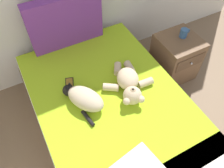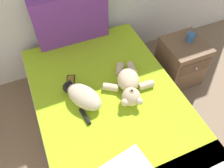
{
  "view_description": "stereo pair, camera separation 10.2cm",
  "coord_description": "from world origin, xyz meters",
  "views": [
    {
      "loc": [
        1.22,
        1.66,
        2.07
      ],
      "look_at": [
        1.78,
        2.73,
        0.56
      ],
      "focal_mm": 35.96,
      "sensor_mm": 36.0,
      "label": 1
    },
    {
      "loc": [
        1.31,
        1.62,
        2.07
      ],
      "look_at": [
        1.78,
        2.73,
        0.56
      ],
      "focal_mm": 35.96,
      "sensor_mm": 36.0,
      "label": 2
    }
  ],
  "objects": [
    {
      "name": "mug",
      "position": [
        2.77,
        2.98,
        0.57
      ],
      "size": [
        0.12,
        0.08,
        0.09
      ],
      "color": "#33598C",
      "rests_on": "nightstand"
    },
    {
      "name": "nightstand",
      "position": [
        2.72,
        2.95,
        0.26
      ],
      "size": [
        0.43,
        0.46,
        0.52
      ],
      "color": "brown",
      "rests_on": "ground_plane"
    },
    {
      "name": "teddy_bear",
      "position": [
        1.92,
        2.67,
        0.56
      ],
      "size": [
        0.44,
        0.53,
        0.17
      ],
      "color": "beige",
      "rests_on": "bed"
    },
    {
      "name": "bed",
      "position": [
        1.73,
        2.63,
        0.24
      ],
      "size": [
        1.27,
        1.91,
        0.48
      ],
      "color": "brown",
      "rests_on": "ground_plane"
    },
    {
      "name": "patterned_cushion",
      "position": [
        1.68,
        3.5,
        0.74
      ],
      "size": [
        0.74,
        0.12,
        0.52
      ],
      "color": "#72338C",
      "rests_on": "bed"
    },
    {
      "name": "cat",
      "position": [
        1.51,
        2.72,
        0.55
      ],
      "size": [
        0.33,
        0.44,
        0.15
      ],
      "color": "#C6B293",
      "rests_on": "bed"
    },
    {
      "name": "cell_phone",
      "position": [
        1.47,
        2.96,
        0.49
      ],
      "size": [
        0.12,
        0.16,
        0.01
      ],
      "color": "black",
      "rests_on": "bed"
    }
  ]
}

